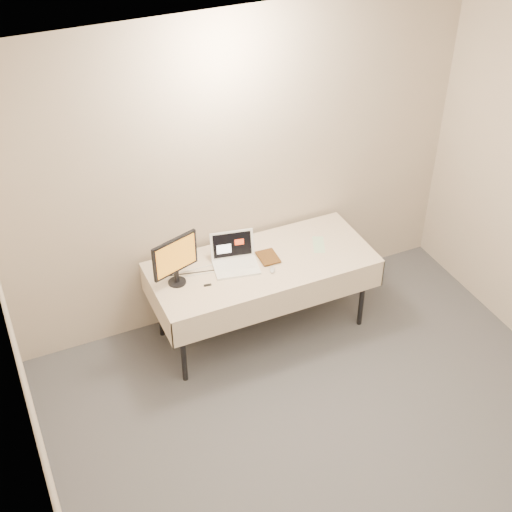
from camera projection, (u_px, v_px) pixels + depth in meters
name	position (u px, v px, depth m)	size (l,w,h in m)	color
back_wall	(239.00, 172.00, 5.82)	(4.00, 0.10, 2.70)	beige
table	(262.00, 268.00, 5.89)	(1.86, 0.81, 0.74)	black
laptop	(234.00, 258.00, 5.80)	(0.41, 0.38, 0.25)	white
monitor	(175.00, 258.00, 5.49)	(0.40, 0.18, 0.42)	black
book	(259.00, 250.00, 5.81)	(0.16, 0.02, 0.21)	brown
alarm_clock	(230.00, 250.00, 5.94)	(0.12, 0.06, 0.05)	black
clicker	(272.00, 270.00, 5.75)	(0.04, 0.09, 0.02)	#B4B4B7
paper_form	(319.00, 245.00, 6.05)	(0.09, 0.24, 0.00)	#BFECBC
usb_dongle	(208.00, 285.00, 5.60)	(0.06, 0.02, 0.01)	black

